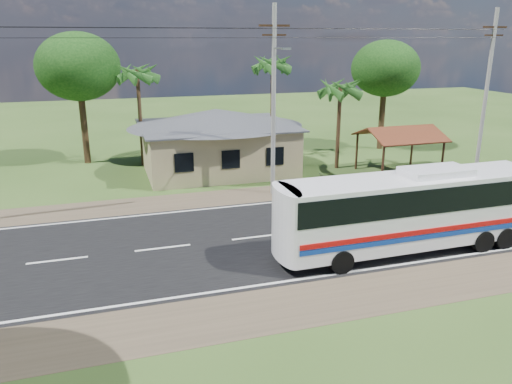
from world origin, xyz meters
TOP-DOWN VIEW (x-y plane):
  - ground at (0.00, 0.00)m, footprint 120.00×120.00m
  - road at (0.00, 0.00)m, footprint 120.00×16.00m
  - house at (1.00, 13.00)m, footprint 12.40×10.00m
  - waiting_shed at (13.00, 8.50)m, footprint 5.20×4.48m
  - concrete_barrier at (12.00, 5.60)m, footprint 7.00×0.30m
  - utility_poles at (2.67, 6.49)m, footprint 32.80×2.22m
  - palm_near at (9.50, 11.00)m, footprint 2.80×2.80m
  - palm_mid at (6.00, 15.50)m, footprint 2.80×2.80m
  - palm_far at (-4.00, 16.00)m, footprint 2.80×2.80m
  - tree_behind_house at (-8.00, 18.00)m, footprint 6.00×6.00m
  - tree_behind_shed at (16.00, 16.00)m, footprint 5.60×5.60m
  - coach_bus at (6.12, -3.43)m, footprint 12.06×2.74m
  - motorcycle at (5.62, 6.37)m, footprint 1.97×0.84m

SIDE VIEW (x-z plane):
  - ground at x=0.00m, z-range 0.00..0.00m
  - road at x=0.00m, z-range -0.01..0.02m
  - concrete_barrier at x=12.00m, z-range 0.00..0.90m
  - motorcycle at x=5.62m, z-range 0.00..1.00m
  - coach_bus at x=6.12m, z-range 0.27..4.00m
  - house at x=1.00m, z-range 0.14..5.14m
  - waiting_shed at x=13.00m, z-range 1.05..4.40m
  - palm_near at x=9.50m, z-range 2.36..9.06m
  - utility_poles at x=2.67m, z-range 0.27..11.27m
  - palm_far at x=-4.00m, z-range 2.83..10.53m
  - tree_behind_shed at x=16.00m, z-range 2.17..11.19m
  - tree_behind_house at x=-8.00m, z-range 2.31..11.92m
  - palm_mid at x=6.00m, z-range 3.06..11.26m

